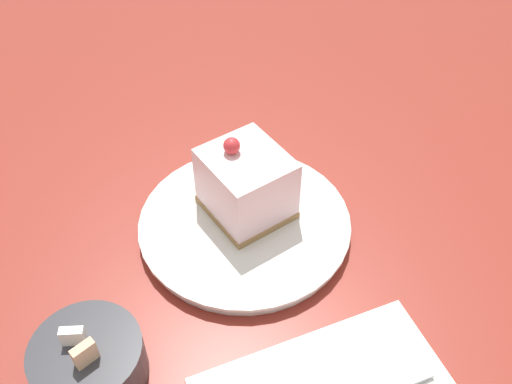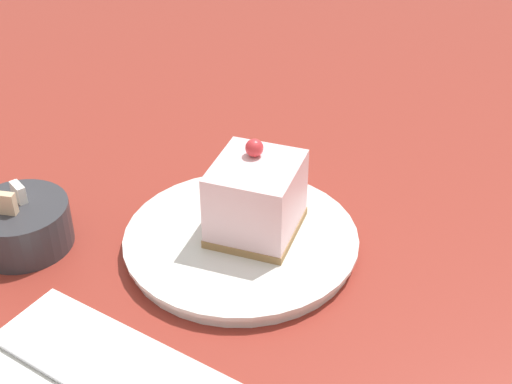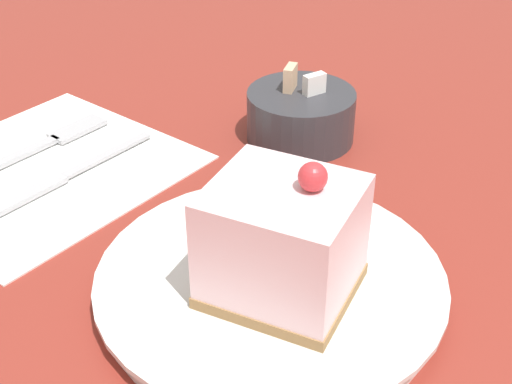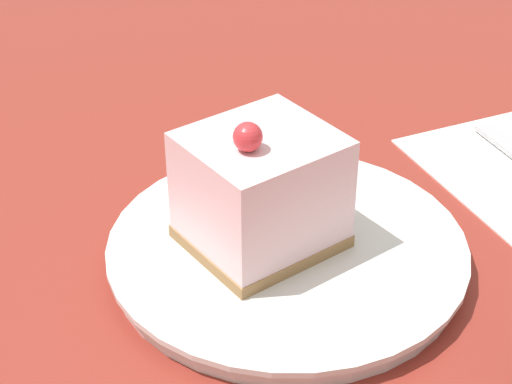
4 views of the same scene
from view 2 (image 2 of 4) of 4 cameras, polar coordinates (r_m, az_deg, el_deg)
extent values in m
plane|color=maroon|center=(0.70, -1.20, -4.52)|extent=(4.00, 4.00, 0.00)
cylinder|color=silver|center=(0.70, -1.28, -4.01)|extent=(0.22, 0.22, 0.02)
cylinder|color=silver|center=(0.69, -1.28, -3.62)|extent=(0.23, 0.23, 0.00)
cube|color=#9E7547|center=(0.70, 0.01, -2.81)|extent=(0.10, 0.09, 0.01)
cube|color=silver|center=(0.67, 0.01, -0.25)|extent=(0.10, 0.09, 0.07)
sphere|color=red|center=(0.67, -0.36, 3.61)|extent=(0.02, 0.02, 0.02)
cube|color=#B2B2B7|center=(0.61, -16.86, -13.10)|extent=(0.02, 0.09, 0.00)
cylinder|color=#333338|center=(0.73, -18.27, -2.54)|extent=(0.10, 0.10, 0.05)
cube|color=#D8B28C|center=(0.71, -19.39, -0.92)|extent=(0.01, 0.02, 0.02)
cube|color=white|center=(0.72, -18.45, -0.08)|extent=(0.02, 0.02, 0.02)
camera|label=1|loc=(0.46, -56.20, 25.49)|focal=40.00mm
camera|label=3|loc=(0.68, 31.87, 18.79)|focal=50.00mm
camera|label=4|loc=(0.96, -16.36, 27.01)|focal=60.00mm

